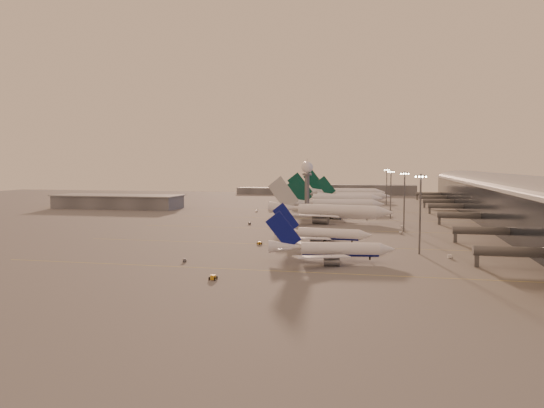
# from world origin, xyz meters

# --- Properties ---
(ground) EXTENTS (700.00, 700.00, 0.00)m
(ground) POSITION_xyz_m (0.00, 0.00, 0.00)
(ground) COLOR #585555
(ground) RESTS_ON ground
(taxiway_markings) EXTENTS (180.00, 185.25, 0.02)m
(taxiway_markings) POSITION_xyz_m (30.00, 56.00, 0.01)
(taxiway_markings) COLOR #D9CA4C
(taxiway_markings) RESTS_ON ground
(terminal) EXTENTS (57.00, 362.00, 23.04)m
(terminal) POSITION_xyz_m (107.88, 110.09, 10.52)
(terminal) COLOR black
(terminal) RESTS_ON ground
(hangar) EXTENTS (82.00, 27.00, 8.50)m
(hangar) POSITION_xyz_m (-120.00, 140.00, 4.32)
(hangar) COLOR #5B5C61
(hangar) RESTS_ON ground
(radar_tower) EXTENTS (6.40, 6.40, 31.10)m
(radar_tower) POSITION_xyz_m (5.00, 120.00, 20.95)
(radar_tower) COLOR #585B60
(radar_tower) RESTS_ON ground
(mast_a) EXTENTS (3.60, 0.56, 25.00)m
(mast_a) POSITION_xyz_m (58.00, 0.00, 13.74)
(mast_a) COLOR #585B60
(mast_a) RESTS_ON ground
(mast_b) EXTENTS (3.60, 0.56, 25.00)m
(mast_b) POSITION_xyz_m (55.00, 55.00, 13.74)
(mast_b) COLOR #585B60
(mast_b) RESTS_ON ground
(mast_c) EXTENTS (3.60, 0.56, 25.00)m
(mast_c) POSITION_xyz_m (50.00, 110.00, 13.74)
(mast_c) COLOR #585B60
(mast_c) RESTS_ON ground
(mast_d) EXTENTS (3.60, 0.56, 25.00)m
(mast_d) POSITION_xyz_m (48.00, 200.00, 13.74)
(mast_d) COLOR #585B60
(mast_d) RESTS_ON ground
(distant_horizon) EXTENTS (165.00, 37.50, 9.00)m
(distant_horizon) POSITION_xyz_m (2.62, 325.14, 3.89)
(distant_horizon) COLOR #5B5C61
(distant_horizon) RESTS_ON ground
(narrowbody_near) EXTENTS (37.08, 29.40, 14.54)m
(narrowbody_near) POSITION_xyz_m (32.36, -18.08, 2.94)
(narrowbody_near) COLOR white
(narrowbody_near) RESTS_ON ground
(narrowbody_mid) EXTENTS (36.09, 28.66, 14.12)m
(narrowbody_mid) POSITION_xyz_m (25.54, 16.55, 2.86)
(narrowbody_mid) COLOR white
(narrowbody_mid) RESTS_ON ground
(widebody_white) EXTENTS (62.57, 49.75, 22.14)m
(widebody_white) POSITION_xyz_m (20.59, 88.38, 3.84)
(widebody_white) COLOR white
(widebody_white) RESTS_ON ground
(greentail_a) EXTENTS (56.51, 45.43, 20.54)m
(greentail_a) POSITION_xyz_m (19.38, 137.99, 3.63)
(greentail_a) COLOR white
(greentail_a) RESTS_ON ground
(greentail_b) EXTENTS (62.22, 49.89, 22.71)m
(greentail_b) POSITION_xyz_m (15.30, 180.27, 4.01)
(greentail_b) COLOR white
(greentail_b) RESTS_ON ground
(greentail_c) EXTENTS (53.74, 43.09, 19.61)m
(greentail_c) POSITION_xyz_m (24.76, 221.31, 3.46)
(greentail_c) COLOR white
(greentail_c) RESTS_ON ground
(greentail_d) EXTENTS (65.14, 52.51, 23.65)m
(greentail_d) POSITION_xyz_m (15.42, 256.66, 4.18)
(greentail_d) COLOR white
(greentail_d) RESTS_ON ground
(gsv_truck_a) EXTENTS (4.96, 3.06, 1.89)m
(gsv_truck_a) POSITION_xyz_m (-8.24, -28.02, 0.96)
(gsv_truck_a) COLOR #505254
(gsv_truck_a) RESTS_ON ground
(gsv_tug_near) EXTENTS (2.54, 4.04, 1.12)m
(gsv_tug_near) POSITION_xyz_m (6.95, -48.91, 0.58)
(gsv_tug_near) COLOR gold
(gsv_tug_near) RESTS_ON ground
(gsv_catering_a) EXTENTS (5.36, 2.95, 4.19)m
(gsv_catering_a) POSITION_xyz_m (66.61, -5.84, 2.10)
(gsv_catering_a) COLOR white
(gsv_catering_a) RESTS_ON ground
(gsv_tug_mid) EXTENTS (3.81, 3.45, 0.94)m
(gsv_tug_mid) POSITION_xyz_m (4.70, 8.46, 0.48)
(gsv_tug_mid) COLOR gold
(gsv_tug_mid) RESTS_ON ground
(gsv_truck_b) EXTENTS (5.60, 2.60, 2.18)m
(gsv_truck_b) POSITION_xyz_m (54.00, 48.11, 1.11)
(gsv_truck_b) COLOR white
(gsv_truck_b) RESTS_ON ground
(gsv_truck_c) EXTENTS (4.67, 5.08, 2.06)m
(gsv_truck_c) POSITION_xyz_m (-14.13, 68.29, 1.05)
(gsv_truck_c) COLOR #505254
(gsv_truck_c) RESTS_ON ground
(gsv_catering_b) EXTENTS (5.39, 3.21, 4.13)m
(gsv_catering_b) POSITION_xyz_m (54.82, 68.83, 2.06)
(gsv_catering_b) COLOR white
(gsv_catering_b) RESTS_ON ground
(gsv_tug_far) EXTENTS (4.49, 4.58, 1.15)m
(gsv_tug_far) POSITION_xyz_m (23.12, 106.36, 0.59)
(gsv_tug_far) COLOR white
(gsv_tug_far) RESTS_ON ground
(gsv_truck_d) EXTENTS (3.83, 6.03, 2.29)m
(gsv_truck_d) POSITION_xyz_m (-26.67, 132.93, 1.17)
(gsv_truck_d) COLOR white
(gsv_truck_d) RESTS_ON ground
(gsv_tug_hangar) EXTENTS (3.44, 2.33, 0.92)m
(gsv_tug_hangar) POSITION_xyz_m (47.27, 149.03, 0.47)
(gsv_tug_hangar) COLOR gold
(gsv_tug_hangar) RESTS_ON ground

